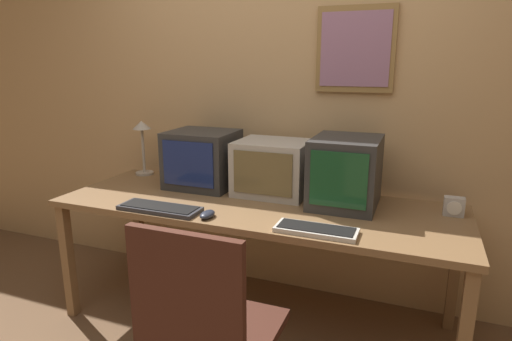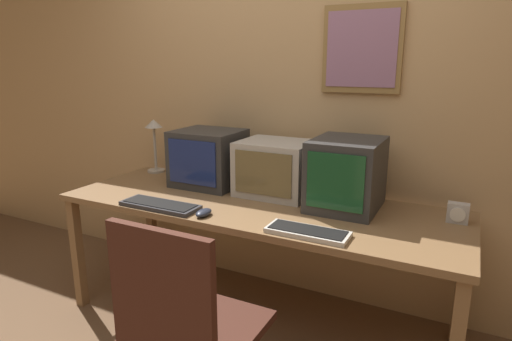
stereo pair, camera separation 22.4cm
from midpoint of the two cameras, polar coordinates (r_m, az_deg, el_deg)
wall_back at (r=2.79m, az=1.63°, el=9.49°), size 8.00×0.08×2.60m
desk at (r=2.45m, az=-2.63°, el=-5.79°), size 2.28×0.80×0.76m
monitor_left at (r=2.75m, az=-9.48°, el=1.50°), size 0.41×0.37×0.36m
monitor_center at (r=2.56m, az=-0.23°, el=0.37°), size 0.43×0.36×0.32m
monitor_right at (r=2.38m, az=9.24°, el=-0.20°), size 0.36×0.43×0.38m
keyboard_main at (r=2.39m, az=-15.36°, el=-4.90°), size 0.46×0.16×0.03m
keyboard_side at (r=2.03m, az=4.88°, el=-7.94°), size 0.39×0.15×0.03m
mouse_near_keyboard at (r=2.23m, az=-9.40°, el=-5.84°), size 0.06×0.11×0.04m
desk_clock at (r=2.40m, az=22.51°, el=-4.50°), size 0.10×0.06×0.10m
desk_lamp at (r=3.13m, az=-16.93°, el=4.27°), size 0.13×0.13×0.38m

